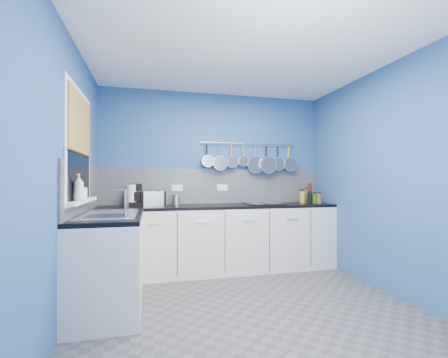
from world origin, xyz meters
name	(u,v)px	position (x,y,z in m)	size (l,w,h in m)	color
floor	(247,308)	(0.00, 0.00, -0.01)	(3.20, 3.00, 0.02)	#47474C
ceiling	(247,50)	(0.00, 0.00, 2.51)	(3.20, 3.00, 0.02)	white
wall_back	(215,179)	(0.00, 1.51, 1.25)	(3.20, 0.02, 2.50)	#274E83
wall_front	(343,176)	(0.00, -1.51, 1.25)	(3.20, 0.02, 2.50)	#274E83
wall_left	(67,178)	(-1.61, 0.00, 1.25)	(0.02, 3.00, 2.50)	#274E83
wall_right	(386,179)	(1.61, 0.00, 1.25)	(0.02, 3.00, 2.50)	#274E83
backsplash_back	(215,186)	(0.00, 1.49, 1.15)	(3.20, 0.02, 0.50)	slate
backsplash_left	(84,188)	(-1.59, 0.60, 1.15)	(0.02, 1.80, 0.50)	slate
cabinet_run_back	(220,239)	(0.00, 1.20, 0.43)	(3.20, 0.60, 0.86)	silver
worktop_back	(220,206)	(0.00, 1.20, 0.88)	(3.20, 0.60, 0.04)	black
cabinet_run_left	(110,263)	(-1.30, 0.30, 0.43)	(0.60, 1.20, 0.86)	silver
worktop_left	(110,217)	(-1.30, 0.30, 0.88)	(0.60, 1.20, 0.04)	black
window_frame	(79,147)	(-1.58, 0.30, 1.55)	(0.01, 1.00, 1.10)	white
window_glass	(80,147)	(-1.57, 0.30, 1.55)	(0.01, 0.90, 1.00)	black
bamboo_blind	(81,123)	(-1.56, 0.30, 1.77)	(0.01, 0.90, 0.55)	olive
window_sill	(82,201)	(-1.55, 0.30, 1.04)	(0.10, 0.98, 0.03)	white
sink_unit	(110,214)	(-1.30, 0.30, 0.90)	(0.50, 0.95, 0.01)	silver
mixer_tap	(126,202)	(-1.14, 0.12, 1.03)	(0.12, 0.08, 0.26)	silver
socket_left	(177,188)	(-0.55, 1.48, 1.13)	(0.15, 0.01, 0.09)	white
socket_right	(222,188)	(0.10, 1.48, 1.13)	(0.15, 0.01, 0.09)	white
pot_rail	(249,144)	(0.50, 1.45, 1.78)	(0.02, 0.02, 1.45)	silver
soap_bottle_a	(79,187)	(-1.53, 0.06, 1.17)	(0.09, 0.09, 0.24)	white
soap_bottle_b	(81,191)	(-1.53, 0.16, 1.14)	(0.08, 0.08, 0.17)	white
paper_towel	(132,195)	(-1.15, 1.26, 1.04)	(0.12, 0.12, 0.28)	white
coffee_maker	(136,195)	(-1.10, 1.28, 1.05)	(0.16, 0.18, 0.29)	black
toaster	(154,198)	(-0.87, 1.32, 1.00)	(0.30, 0.17, 0.19)	silver
canister	(176,200)	(-0.58, 1.27, 0.97)	(0.10, 0.10, 0.14)	silver
hob	(264,204)	(0.63, 1.20, 0.91)	(0.52, 0.45, 0.01)	black
pan_0	(207,155)	(-0.13, 1.44, 1.60)	(0.17, 0.12, 0.36)	silver
pan_1	(219,157)	(0.05, 1.44, 1.58)	(0.21, 0.10, 0.40)	silver
pan_2	(231,155)	(0.23, 1.44, 1.60)	(0.17, 0.08, 0.36)	silver
pan_3	(243,155)	(0.41, 1.44, 1.61)	(0.15, 0.05, 0.34)	silver
pan_4	(255,159)	(0.59, 1.44, 1.56)	(0.25, 0.07, 0.44)	silver
pan_5	(266,159)	(0.77, 1.44, 1.56)	(0.25, 0.13, 0.44)	silver
pan_6	(278,158)	(0.95, 1.44, 1.58)	(0.21, 0.08, 0.40)	silver
pan_7	(289,158)	(1.14, 1.44, 1.58)	(0.22, 0.09, 0.41)	silver
condiment_0	(310,194)	(1.43, 1.33, 1.04)	(0.05, 0.05, 0.27)	#4C190C
condiment_1	(306,196)	(1.37, 1.34, 1.00)	(0.07, 0.07, 0.21)	brown
condiment_2	(301,197)	(1.29, 1.34, 0.99)	(0.05, 0.05, 0.18)	#8C5914
condiment_3	(315,198)	(1.44, 1.21, 0.97)	(0.07, 0.07, 0.14)	#265919
condiment_4	(310,198)	(1.37, 1.22, 0.97)	(0.07, 0.07, 0.15)	black
condiment_5	(303,197)	(1.25, 1.22, 0.99)	(0.07, 0.07, 0.18)	olive
condiment_6	(319,198)	(1.46, 1.12, 0.97)	(0.07, 0.07, 0.14)	brown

